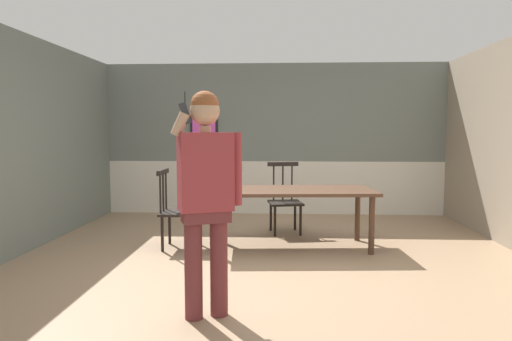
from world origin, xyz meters
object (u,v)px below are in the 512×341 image
(chair_near_window, at_px, (177,210))
(person_figure, at_px, (206,187))
(chair_by_doorway, at_px, (285,200))
(dining_table, at_px, (291,195))

(chair_near_window, xyz_separation_m, person_figure, (0.71, -2.10, 0.56))
(chair_near_window, bearing_deg, chair_by_doorway, 124.23)
(chair_near_window, distance_m, person_figure, 2.29)
(chair_near_window, distance_m, chair_by_doorway, 1.65)
(chair_by_doorway, bearing_deg, chair_near_window, 24.25)
(dining_table, height_order, chair_by_doorway, chair_by_doorway)
(dining_table, xyz_separation_m, chair_by_doorway, (-0.06, 0.84, -0.19))
(chair_by_doorway, height_order, person_figure, person_figure)
(dining_table, relative_size, chair_by_doorway, 2.09)
(chair_by_doorway, xyz_separation_m, person_figure, (-0.65, -3.03, 0.56))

